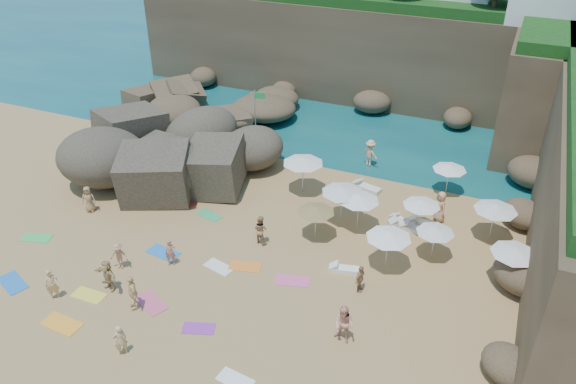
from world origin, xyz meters
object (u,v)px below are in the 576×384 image
at_px(parasol_1, 450,167).
at_px(person_stand_4, 440,207).
at_px(lounger_0, 366,188).
at_px(person_stand_6, 120,340).
at_px(person_stand_1, 261,230).
at_px(parasol_0, 303,160).
at_px(rock_outcrop, 176,174).
at_px(flag_pole, 257,110).
at_px(person_stand_2, 370,153).
at_px(person_stand_3, 360,279).
at_px(parasol_2, 422,203).
at_px(person_stand_5, 232,159).
at_px(person_stand_0, 52,285).

xyz_separation_m(parasol_1, person_stand_4, (0.13, -3.41, -0.86)).
distance_m(lounger_0, person_stand_6, 18.35).
distance_m(lounger_0, person_stand_1, 8.68).
bearing_deg(parasol_0, lounger_0, 25.62).
distance_m(parasol_1, person_stand_6, 21.84).
relative_size(rock_outcrop, flag_pole, 2.18).
xyz_separation_m(parasol_1, person_stand_6, (-10.55, -19.09, -1.05)).
bearing_deg(lounger_0, person_stand_6, -93.60).
distance_m(person_stand_2, person_stand_3, 13.12).
xyz_separation_m(parasol_0, lounger_0, (3.69, 1.77, -2.09)).
bearing_deg(person_stand_3, lounger_0, 23.45).
bearing_deg(person_stand_3, person_stand_6, 142.96).
xyz_separation_m(rock_outcrop, person_stand_2, (11.69, 6.30, 0.97)).
bearing_deg(person_stand_6, parasol_0, -150.36).
height_order(person_stand_1, person_stand_2, person_stand_2).
relative_size(person_stand_3, person_stand_6, 0.95).
distance_m(parasol_0, lounger_0, 4.59).
distance_m(flag_pole, person_stand_1, 12.46).
height_order(parasol_1, person_stand_2, parasol_1).
height_order(parasol_2, person_stand_1, parasol_2).
relative_size(parasol_2, person_stand_1, 1.23).
bearing_deg(parasol_0, flag_pole, 138.29).
height_order(person_stand_2, person_stand_4, same).
height_order(parasol_2, person_stand_5, parasol_2).
relative_size(parasol_0, parasol_2, 1.22).
bearing_deg(parasol_2, rock_outcrop, 179.60).
relative_size(rock_outcrop, lounger_0, 4.79).
xyz_separation_m(lounger_0, person_stand_2, (-0.73, 3.25, 0.82)).
bearing_deg(lounger_0, parasol_2, -23.41).
distance_m(parasol_0, person_stand_3, 9.96).
distance_m(lounger_0, person_stand_0, 19.28).
relative_size(lounger_0, person_stand_6, 1.22).
relative_size(lounger_0, person_stand_4, 0.99).
bearing_deg(person_stand_5, lounger_0, -16.18).
relative_size(parasol_1, person_stand_0, 1.25).
relative_size(parasol_1, person_stand_3, 1.41).
height_order(parasol_1, parasol_2, parasol_2).
distance_m(person_stand_0, person_stand_5, 14.97).
relative_size(person_stand_3, person_stand_5, 0.92).
distance_m(parasol_2, person_stand_3, 6.60).
xyz_separation_m(parasol_2, person_stand_1, (-7.79, -4.62, -0.98)).
height_order(rock_outcrop, person_stand_4, person_stand_4).
distance_m(parasol_1, person_stand_3, 11.46).
height_order(rock_outcrop, person_stand_1, rock_outcrop).
relative_size(flag_pole, person_stand_0, 2.50).
relative_size(parasol_2, person_stand_4, 1.09).
height_order(rock_outcrop, person_stand_6, rock_outcrop).
xyz_separation_m(flag_pole, parasol_0, (5.62, -5.01, -0.44)).
relative_size(rock_outcrop, person_stand_0, 5.45).
bearing_deg(parasol_1, person_stand_4, -87.77).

